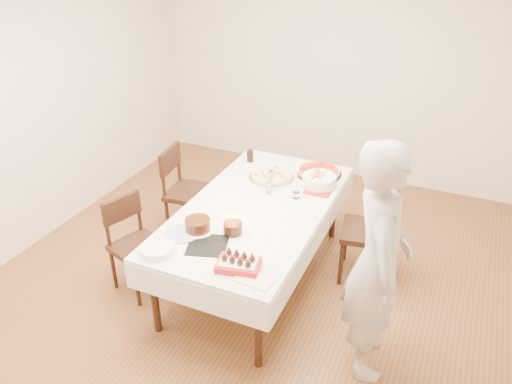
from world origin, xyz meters
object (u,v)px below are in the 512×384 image
at_px(pizza_white, 271,176).
at_px(cola_glass, 250,156).
at_px(chair_right_savory, 367,232).
at_px(chair_left_dessert, 139,247).
at_px(dining_table, 256,243).
at_px(chair_left_savory, 191,193).
at_px(layer_cake, 198,225).
at_px(strawberry_box, 238,264).
at_px(birthday_cake, 233,224).
at_px(taper_candle, 297,183).
at_px(pasta_bowl, 319,180).
at_px(pizza_pepperoni, 319,172).
at_px(person, 377,263).

bearing_deg(pizza_white, cola_glass, 143.19).
height_order(chair_right_savory, cola_glass, chair_right_savory).
relative_size(chair_right_savory, chair_left_dessert, 1.10).
relative_size(dining_table, chair_left_savory, 2.27).
distance_m(chair_right_savory, layer_cake, 1.53).
bearing_deg(chair_left_dessert, chair_right_savory, -132.84).
xyz_separation_m(chair_left_dessert, strawberry_box, (1.10, -0.28, 0.36)).
height_order(chair_left_dessert, birthday_cake, birthday_cake).
bearing_deg(cola_glass, taper_candle, -37.02).
height_order(chair_right_savory, taper_candle, taper_candle).
distance_m(layer_cake, strawberry_box, 0.58).
bearing_deg(pasta_bowl, chair_left_dessert, -137.79).
xyz_separation_m(pizza_pepperoni, strawberry_box, (-0.06, -1.64, 0.02)).
bearing_deg(taper_candle, strawberry_box, -91.25).
height_order(chair_left_dessert, pasta_bowl, chair_left_dessert).
distance_m(person, pizza_pepperoni, 1.62).
distance_m(chair_left_savory, birthday_cake, 1.30).
distance_m(pasta_bowl, strawberry_box, 1.41).
height_order(dining_table, chair_left_savory, chair_left_savory).
height_order(pizza_pepperoni, layer_cake, layer_cake).
distance_m(taper_candle, layer_cake, 0.97).
bearing_deg(chair_left_dessert, dining_table, -129.80).
height_order(chair_left_savory, pasta_bowl, chair_left_savory).
distance_m(chair_left_savory, chair_left_dessert, 0.96).
height_order(pasta_bowl, taper_candle, taper_candle).
distance_m(chair_left_dessert, pizza_white, 1.38).
xyz_separation_m(taper_candle, strawberry_box, (-0.02, -1.11, -0.11)).
relative_size(dining_table, pasta_bowl, 6.98).
distance_m(chair_left_savory, cola_glass, 0.71).
xyz_separation_m(pizza_pepperoni, layer_cake, (-0.56, -1.34, 0.03)).
bearing_deg(dining_table, person, -26.10).
height_order(chair_left_savory, strawberry_box, chair_left_savory).
xyz_separation_m(dining_table, chair_left_savory, (-0.91, 0.42, 0.10)).
bearing_deg(pasta_bowl, layer_cake, -120.17).
height_order(chair_left_dessert, taper_candle, taper_candle).
distance_m(person, taper_candle, 1.22).
relative_size(dining_table, pizza_white, 5.00).
height_order(dining_table, pizza_pepperoni, pizza_pepperoni).
bearing_deg(pasta_bowl, taper_candle, -111.72).
relative_size(taper_candle, cola_glass, 2.45).
relative_size(chair_left_dessert, person, 0.48).
relative_size(taper_candle, strawberry_box, 0.99).
relative_size(chair_right_savory, person, 0.53).
relative_size(chair_left_savory, layer_cake, 3.71).
relative_size(chair_left_savory, pasta_bowl, 3.07).
bearing_deg(chair_left_savory, strawberry_box, 125.89).
relative_size(birthday_cake, strawberry_box, 0.49).
relative_size(dining_table, pizza_pepperoni, 4.86).
bearing_deg(strawberry_box, pizza_pepperoni, 87.82).
bearing_deg(pizza_white, pizza_pepperoni, 35.43).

